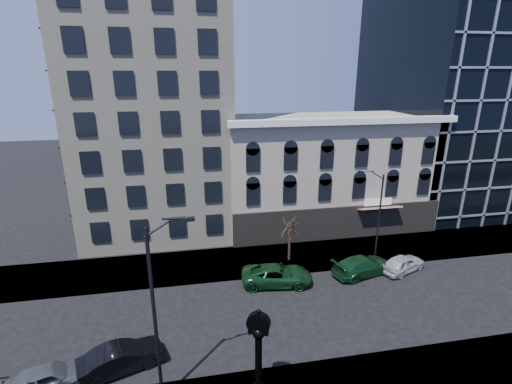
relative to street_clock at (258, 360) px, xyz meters
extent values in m
plane|color=black|center=(-0.08, 6.98, -2.61)|extent=(160.00, 160.00, 0.00)
cube|color=gray|center=(-0.08, 14.98, -2.55)|extent=(160.00, 6.00, 0.12)
cube|color=beige|center=(-6.08, 25.98, 16.39)|extent=(15.00, 15.00, 38.00)
cube|color=#A49987|center=(11.92, 22.98, 3.39)|extent=(22.00, 10.00, 12.00)
cube|color=white|center=(11.92, 17.78, 9.59)|extent=(22.60, 0.80, 0.60)
cube|color=black|center=(11.92, 17.93, -0.81)|extent=(22.00, 0.30, 3.60)
cube|color=maroon|center=(15.92, 17.38, 0.79)|extent=(4.50, 1.18, 0.55)
cube|color=black|center=(31.92, 27.98, 11.39)|extent=(20.00, 20.00, 28.00)
cylinder|color=black|center=(0.00, 0.00, -0.11)|extent=(0.36, 0.36, 3.30)
sphere|color=black|center=(0.00, 0.00, 1.66)|extent=(0.64, 0.64, 0.64)
cube|color=black|center=(0.00, 0.00, 1.77)|extent=(1.03, 0.65, 0.28)
cylinder|color=black|center=(0.00, 0.00, 2.23)|extent=(1.23, 0.82, 1.18)
cylinder|color=white|center=(0.00, -0.19, 2.23)|extent=(0.92, 0.44, 1.00)
cylinder|color=white|center=(0.00, 0.19, 2.23)|extent=(0.92, 0.44, 1.00)
sphere|color=black|center=(0.00, 0.00, 2.91)|extent=(0.23, 0.23, 0.23)
cylinder|color=black|center=(-5.01, 0.98, 2.41)|extent=(0.18, 0.18, 9.81)
cube|color=black|center=(-2.85, 1.22, 7.48)|extent=(0.65, 0.32, 0.16)
cylinder|color=black|center=(13.41, 12.98, 1.56)|extent=(0.15, 0.15, 8.12)
cylinder|color=black|center=(13.41, 12.98, -2.30)|extent=(0.34, 0.34, 0.38)
cube|color=black|center=(11.77, 13.70, 5.76)|extent=(0.56, 0.40, 0.13)
cylinder|color=#312418|center=(5.68, 14.50, -1.02)|extent=(0.24, 0.24, 2.94)
imported|color=#595B60|center=(-11.14, 2.72, -1.83)|extent=(4.96, 3.24, 1.57)
imported|color=black|center=(-7.40, 3.55, -1.82)|extent=(5.11, 3.16, 1.59)
imported|color=#143F1E|center=(3.64, 10.85, -1.81)|extent=(6.07, 3.43, 1.60)
imported|color=#143F1E|center=(11.24, 11.00, -1.80)|extent=(5.97, 3.61, 1.62)
imported|color=silver|center=(14.88, 10.81, -1.87)|extent=(4.72, 3.30, 1.49)
camera|label=1|loc=(-2.93, -15.03, 14.00)|focal=26.00mm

